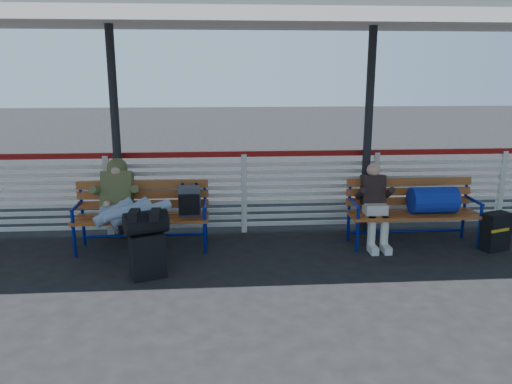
{
  "coord_description": "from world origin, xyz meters",
  "views": [
    {
      "loc": [
        -0.36,
        -5.35,
        2.37
      ],
      "look_at": [
        0.11,
        1.0,
        0.84
      ],
      "focal_mm": 35.0,
      "sensor_mm": 36.0,
      "label": 1
    }
  ],
  "objects": [
    {
      "name": "ground",
      "position": [
        0.0,
        0.0,
        0.0
      ],
      "size": [
        60.0,
        60.0,
        0.0
      ],
      "primitive_type": "plane",
      "color": "black",
      "rests_on": "ground"
    },
    {
      "name": "fence",
      "position": [
        0.0,
        1.9,
        0.66
      ],
      "size": [
        12.08,
        0.08,
        1.24
      ],
      "color": "silver",
      "rests_on": "ground"
    },
    {
      "name": "canopy",
      "position": [
        -0.0,
        0.87,
        3.04
      ],
      "size": [
        12.6,
        3.6,
        3.16
      ],
      "color": "silver",
      "rests_on": "ground"
    },
    {
      "name": "luggage_stack",
      "position": [
        -1.22,
        0.25,
        0.44
      ],
      "size": [
        0.56,
        0.44,
        0.82
      ],
      "rotation": [
        0.0,
        0.0,
        0.38
      ],
      "color": "black",
      "rests_on": "ground"
    },
    {
      "name": "bench_left",
      "position": [
        -1.26,
        1.29,
        0.58
      ],
      "size": [
        1.8,
        0.56,
        0.92
      ],
      "color": "#A2451F",
      "rests_on": "ground"
    },
    {
      "name": "bench_right",
      "position": [
        2.46,
        1.15,
        0.61
      ],
      "size": [
        1.8,
        0.56,
        0.92
      ],
      "color": "#A2451F",
      "rests_on": "ground"
    },
    {
      "name": "traveler_man",
      "position": [
        -1.57,
        0.94,
        0.7
      ],
      "size": [
        0.93,
        1.64,
        0.77
      ],
      "color": "#9CABD2",
      "rests_on": "ground"
    },
    {
      "name": "companion_person",
      "position": [
        1.77,
        1.15,
        0.6
      ],
      "size": [
        0.32,
        0.66,
        1.15
      ],
      "color": "beige",
      "rests_on": "ground"
    },
    {
      "name": "suitcase_side",
      "position": [
        3.37,
        0.85,
        0.26
      ],
      "size": [
        0.42,
        0.34,
        0.52
      ],
      "rotation": [
        0.0,
        0.0,
        0.35
      ],
      "color": "black",
      "rests_on": "ground"
    }
  ]
}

